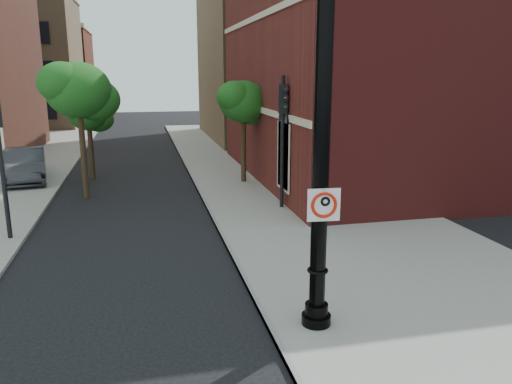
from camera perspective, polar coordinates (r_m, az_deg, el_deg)
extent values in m
plane|color=black|center=(10.38, -10.06, -16.28)|extent=(120.00, 120.00, 0.00)
cube|color=gray|center=(20.67, 5.14, -0.73)|extent=(8.00, 60.00, 0.12)
cube|color=gray|center=(19.83, -5.78, -1.33)|extent=(0.10, 60.00, 0.14)
cube|color=maroon|center=(28.23, 23.01, 14.25)|extent=(22.00, 16.00, 12.00)
cube|color=black|center=(19.04, 3.21, 4.04)|extent=(0.08, 1.40, 2.40)
cube|color=beige|center=(23.68, -0.13, 9.58)|extent=(0.06, 16.00, 0.25)
cube|color=beige|center=(23.74, -0.14, 19.25)|extent=(0.06, 16.00, 0.25)
cube|color=#906F4E|center=(54.31, -26.19, 13.09)|extent=(12.00, 12.00, 12.00)
cube|color=#602216|center=(68.04, -23.50, 12.31)|extent=(12.00, 12.00, 10.00)
cube|color=#906F4E|center=(42.34, 10.02, 15.85)|extent=(22.00, 14.00, 14.00)
cylinder|color=black|center=(10.60, 6.87, -14.50)|extent=(0.60, 0.60, 0.32)
cylinder|color=black|center=(10.48, 6.91, -13.21)|extent=(0.47, 0.47, 0.27)
cylinder|color=black|center=(9.52, 7.42, 3.13)|extent=(0.32, 0.32, 6.21)
torus|color=black|center=(10.12, 7.05, -8.87)|extent=(0.43, 0.43, 0.06)
cube|color=white|center=(9.53, 7.76, -1.48)|extent=(0.64, 0.08, 0.64)
cube|color=black|center=(9.46, 7.81, 0.24)|extent=(0.64, 0.07, 0.05)
cube|color=black|center=(9.61, 7.70, -3.17)|extent=(0.64, 0.07, 0.05)
cube|color=black|center=(9.45, 6.04, -1.54)|extent=(0.05, 0.01, 0.64)
cube|color=black|center=(9.61, 9.44, -1.41)|extent=(0.05, 0.01, 0.64)
torus|color=red|center=(9.53, 7.76, -1.48)|extent=(0.52, 0.11, 0.51)
cube|color=red|center=(9.53, 7.76, -1.48)|extent=(0.36, 0.04, 0.36)
cube|color=black|center=(9.51, 7.41, -1.49)|extent=(0.06, 0.01, 0.30)
torus|color=black|center=(9.52, 7.92, -1.07)|extent=(0.20, 0.08, 0.20)
cylinder|color=black|center=(9.46, 7.81, 0.21)|extent=(0.03, 0.02, 0.03)
imported|color=#2C2B30|center=(26.21, -24.82, 2.78)|extent=(2.54, 5.14, 1.62)
cylinder|color=black|center=(16.83, -27.07, 2.81)|extent=(0.14, 0.14, 4.86)
cylinder|color=black|center=(18.62, 3.02, 5.43)|extent=(0.15, 0.15, 5.03)
cube|color=black|center=(18.46, 3.09, 10.59)|extent=(0.36, 0.35, 1.05)
sphere|color=#E50505|center=(18.30, 3.35, 11.71)|extent=(0.19, 0.19, 0.19)
sphere|color=#FF8C00|center=(18.31, 3.33, 10.73)|extent=(0.19, 0.19, 0.19)
sphere|color=#00E519|center=(18.33, 3.32, 9.75)|extent=(0.19, 0.19, 0.19)
cylinder|color=#999999|center=(15.11, 6.91, 4.13)|extent=(0.11, 0.11, 5.37)
cylinder|color=black|center=(21.70, -19.17, 4.68)|extent=(0.24, 0.24, 4.14)
ellipsoid|color=#144913|center=(21.50, -19.66, 10.92)|extent=(2.61, 2.61, 2.21)
ellipsoid|color=#144913|center=(21.93, -17.88, 10.00)|extent=(2.01, 2.01, 1.71)
ellipsoid|color=#144913|center=(21.20, -21.29, 11.57)|extent=(1.89, 1.89, 1.61)
cylinder|color=black|center=(25.51, -18.33, 4.66)|extent=(0.24, 0.24, 3.00)
ellipsoid|color=#144913|center=(25.33, -18.62, 8.49)|extent=(1.89, 1.89, 1.60)
ellipsoid|color=#144913|center=(25.66, -17.54, 7.95)|extent=(1.46, 1.46, 1.24)
ellipsoid|color=#144913|center=(25.10, -19.60, 8.87)|extent=(1.37, 1.37, 1.17)
cylinder|color=black|center=(23.31, -1.44, 5.26)|extent=(0.24, 0.24, 3.57)
ellipsoid|color=#144913|center=(23.10, -1.47, 10.27)|extent=(2.24, 2.24, 1.91)
ellipsoid|color=#144913|center=(23.63, -0.44, 9.48)|extent=(1.73, 1.73, 1.47)
ellipsoid|color=#144913|center=(22.70, -2.47, 10.85)|extent=(1.63, 1.63, 1.39)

